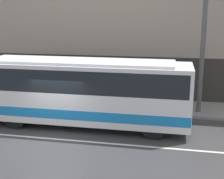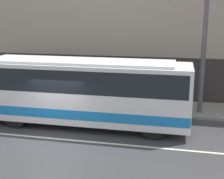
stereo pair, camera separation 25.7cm
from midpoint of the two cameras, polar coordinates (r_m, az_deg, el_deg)
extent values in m
plane|color=#38383A|center=(14.30, -11.36, -8.84)|extent=(60.00, 60.00, 0.00)
cube|color=gray|center=(19.19, -5.06, -2.47)|extent=(60.00, 3.05, 0.14)
cube|color=gray|center=(20.02, -4.03, 14.93)|extent=(60.00, 0.30, 11.66)
cube|color=#2D2B28|center=(20.27, -3.94, 2.31)|extent=(60.00, 0.06, 2.80)
cube|color=beige|center=(14.30, -11.36, -8.82)|extent=(54.00, 0.14, 0.01)
cube|color=silver|center=(15.35, -6.42, -0.22)|extent=(10.67, 2.58, 2.78)
cube|color=#1972BF|center=(15.57, -6.34, -3.22)|extent=(10.62, 2.60, 0.45)
cube|color=black|center=(15.20, -6.49, 2.28)|extent=(10.35, 2.60, 1.06)
cube|color=orange|center=(14.40, 13.95, 3.41)|extent=(0.12, 1.93, 0.28)
cube|color=silver|center=(15.06, -6.57, 5.14)|extent=(9.07, 2.19, 0.12)
cylinder|color=black|center=(13.96, 7.14, -6.86)|extent=(1.08, 0.28, 1.08)
cylinder|color=black|center=(16.08, 7.77, -4.05)|extent=(1.08, 0.28, 1.08)
cylinder|color=black|center=(15.84, -17.77, -4.89)|extent=(1.08, 0.28, 1.08)
cylinder|color=black|center=(17.74, -14.28, -2.64)|extent=(1.08, 0.28, 1.08)
cylinder|color=#4C4C4F|center=(17.17, 15.79, 6.56)|extent=(0.25, 0.25, 6.55)
cylinder|color=#333338|center=(20.21, -14.38, 0.24)|extent=(0.36, 0.36, 1.39)
sphere|color=tan|center=(20.04, -14.53, 2.53)|extent=(0.25, 0.25, 0.25)
camera|label=1|loc=(0.13, -90.49, -0.12)|focal=50.00mm
camera|label=2|loc=(0.13, 89.51, 0.12)|focal=50.00mm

